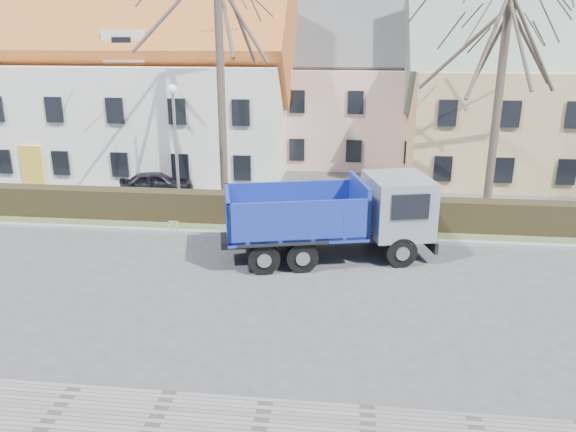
# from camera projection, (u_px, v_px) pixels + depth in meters

# --- Properties ---
(ground) EXTENTS (120.00, 120.00, 0.00)m
(ground) POSITION_uv_depth(u_px,v_px,m) (228.00, 283.00, 18.44)
(ground) COLOR #414143
(curb_far) EXTENTS (80.00, 0.30, 0.12)m
(curb_far) POSITION_uv_depth(u_px,v_px,m) (252.00, 234.00, 22.77)
(curb_far) COLOR gray
(curb_far) RESTS_ON ground
(grass_strip) EXTENTS (80.00, 3.00, 0.10)m
(grass_strip) POSITION_uv_depth(u_px,v_px,m) (259.00, 222.00, 24.28)
(grass_strip) COLOR #46542F
(grass_strip) RESTS_ON ground
(hedge) EXTENTS (60.00, 0.90, 1.30)m
(hedge) POSITION_uv_depth(u_px,v_px,m) (258.00, 210.00, 23.91)
(hedge) COLOR black
(hedge) RESTS_ON ground
(building_white) EXTENTS (26.80, 10.80, 9.50)m
(building_white) POSITION_uv_depth(u_px,v_px,m) (70.00, 87.00, 33.51)
(building_white) COLOR silver
(building_white) RESTS_ON ground
(building_pink) EXTENTS (10.80, 8.80, 8.00)m
(building_pink) POSITION_uv_depth(u_px,v_px,m) (356.00, 97.00, 35.65)
(building_pink) COLOR #DCA99B
(building_pink) RESTS_ON ground
(building_yellow) EXTENTS (18.80, 10.80, 8.50)m
(building_yellow) POSITION_uv_depth(u_px,v_px,m) (571.00, 100.00, 31.42)
(building_yellow) COLOR tan
(building_yellow) RESTS_ON ground
(tree_1) EXTENTS (9.20, 9.20, 12.65)m
(tree_1) POSITION_uv_depth(u_px,v_px,m) (220.00, 69.00, 24.73)
(tree_1) COLOR #473A31
(tree_1) RESTS_ON ground
(tree_2) EXTENTS (8.00, 8.00, 11.00)m
(tree_2) POSITION_uv_depth(u_px,v_px,m) (499.00, 91.00, 23.67)
(tree_2) COLOR #473A31
(tree_2) RESTS_ON ground
(dump_truck) EXTENTS (8.13, 4.63, 3.07)m
(dump_truck) POSITION_uv_depth(u_px,v_px,m) (322.00, 218.00, 20.06)
(dump_truck) COLOR navy
(dump_truck) RESTS_ON ground
(streetlight) EXTENTS (0.46, 0.46, 5.84)m
(streetlight) POSITION_uv_depth(u_px,v_px,m) (176.00, 151.00, 24.56)
(streetlight) COLOR #959595
(streetlight) RESTS_ON ground
(cart_frame) EXTENTS (0.63, 0.38, 0.56)m
(cart_frame) POSITION_uv_depth(u_px,v_px,m) (170.00, 226.00, 23.07)
(cart_frame) COLOR silver
(cart_frame) RESTS_ON ground
(parked_car_a) EXTENTS (3.91, 2.50, 1.24)m
(parked_car_a) POSITION_uv_depth(u_px,v_px,m) (157.00, 183.00, 28.30)
(parked_car_a) COLOR black
(parked_car_a) RESTS_ON ground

